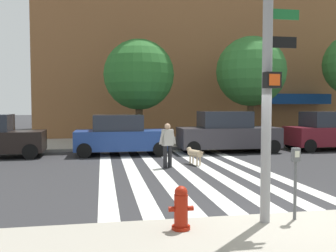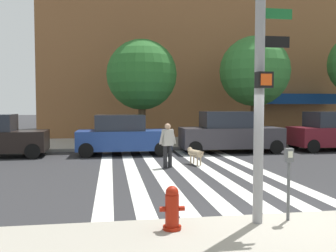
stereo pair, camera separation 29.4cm
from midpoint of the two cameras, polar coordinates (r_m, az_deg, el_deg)
The scene contains 13 objects.
ground_plane at distance 13.31m, azimuth 6.13°, elevation -6.76°, with size 160.00×160.00×0.00m, color #2B2B2D.
sidewalk_far at distance 21.94m, azimuth 0.07°, elevation -2.60°, with size 80.00×6.00×0.15m, color gray.
crosswalk_stripes at distance 13.14m, azimuth 2.95°, elevation -6.86°, with size 5.85×11.20×0.01m.
apartment_block at distance 34.92m, azimuth 5.17°, elevation 18.89°, with size 25.45×17.54×23.49m.
traffic_light_pole at distance 6.93m, azimuth 15.57°, elevation 13.22°, with size 0.74×0.46×5.80m.
fire_hydrant at distance 6.51m, azimuth 1.97°, elevation -12.68°, with size 0.44×0.32×0.76m.
parking_meter_curbside at distance 7.29m, azimuth 19.39°, elevation -7.03°, with size 0.14×0.11×1.36m.
parked_car_behind_first at distance 17.29m, azimuth -6.55°, elevation -1.47°, with size 4.33×2.07×1.87m.
parked_car_third_in_line at distance 18.25m, azimuth 10.01°, elevation -1.09°, with size 4.92×2.05×2.01m.
street_tree_nearest at distance 20.20m, azimuth -3.68°, elevation 7.92°, with size 3.83×3.83×5.75m.
street_tree_middle at distance 22.33m, azimuth 13.69°, elevation 8.24°, with size 4.10×4.10×6.21m.
pedestrian_dog_walker at distance 13.54m, azimuth 0.57°, elevation -2.62°, with size 0.70×0.35×1.64m.
dog_on_leash at distance 14.32m, azimuth 4.79°, elevation -4.25°, with size 0.50×1.09×0.65m.
Camera 2 is at (-3.27, -6.78, 2.31)m, focal length 39.17 mm.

